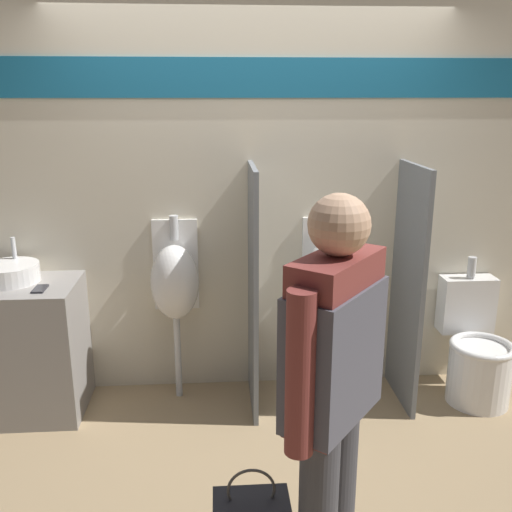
{
  "coord_description": "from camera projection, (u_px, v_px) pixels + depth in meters",
  "views": [
    {
      "loc": [
        -0.23,
        -3.11,
        1.99
      ],
      "look_at": [
        0.0,
        0.17,
        1.05
      ],
      "focal_mm": 40.0,
      "sensor_mm": 36.0,
      "label": 1
    }
  ],
  "objects": [
    {
      "name": "sink_basin",
      "position": [
        9.0,
        273.0,
        3.52
      ],
      "size": [
        0.36,
        0.36,
        0.25
      ],
      "color": "white",
      "rests_on": "sink_counter"
    },
    {
      "name": "divider_mid",
      "position": [
        407.0,
        287.0,
        3.67
      ],
      "size": [
        0.03,
        0.57,
        1.58
      ],
      "color": "slate",
      "rests_on": "ground_plane"
    },
    {
      "name": "cell_phone",
      "position": [
        40.0,
        289.0,
        3.4
      ],
      "size": [
        0.07,
        0.14,
        0.01
      ],
      "color": "#232328",
      "rests_on": "sink_counter"
    },
    {
      "name": "ground_plane",
      "position": [
        258.0,
        426.0,
        3.54
      ],
      "size": [
        16.0,
        16.0,
        0.0
      ],
      "primitive_type": "plane",
      "color": "#997F5B"
    },
    {
      "name": "toilet",
      "position": [
        476.0,
        354.0,
        3.81
      ],
      "size": [
        0.42,
        0.58,
        0.93
      ],
      "color": "white",
      "rests_on": "ground_plane"
    },
    {
      "name": "divider_near_counter",
      "position": [
        253.0,
        291.0,
        3.6
      ],
      "size": [
        0.03,
        0.57,
        1.58
      ],
      "color": "slate",
      "rests_on": "ground_plane"
    },
    {
      "name": "sink_counter",
      "position": [
        7.0,
        349.0,
        3.6
      ],
      "size": [
        0.92,
        0.55,
        0.86
      ],
      "color": "gray",
      "rests_on": "ground_plane"
    },
    {
      "name": "person_in_vest",
      "position": [
        333.0,
        380.0,
        2.11
      ],
      "size": [
        0.44,
        0.48,
        1.67
      ],
      "rotation": [
        0.0,
        0.0,
        0.89
      ],
      "color": "#3D3D42",
      "rests_on": "ground_plane"
    },
    {
      "name": "urinal_near_counter",
      "position": [
        175.0,
        282.0,
        3.69
      ],
      "size": [
        0.31,
        0.31,
        1.23
      ],
      "color": "silver",
      "rests_on": "ground_plane"
    },
    {
      "name": "urinal_far",
      "position": [
        327.0,
        278.0,
        3.76
      ],
      "size": [
        0.31,
        0.31,
        1.23
      ],
      "color": "silver",
      "rests_on": "ground_plane"
    },
    {
      "name": "display_wall",
      "position": [
        251.0,
        192.0,
        3.74
      ],
      "size": [
        4.16,
        0.07,
        2.7
      ],
      "color": "beige",
      "rests_on": "ground_plane"
    }
  ]
}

